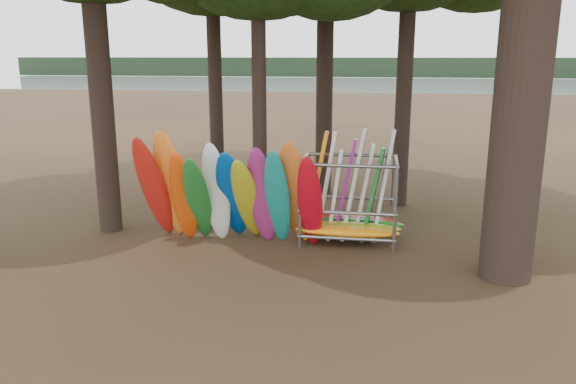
# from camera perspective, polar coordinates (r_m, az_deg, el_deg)

# --- Properties ---
(ground) EXTENTS (120.00, 120.00, 0.00)m
(ground) POSITION_cam_1_polar(r_m,az_deg,el_deg) (12.63, 0.88, -7.87)
(ground) COLOR #47331E
(ground) RESTS_ON ground
(lake) EXTENTS (160.00, 160.00, 0.00)m
(lake) POSITION_cam_1_polar(r_m,az_deg,el_deg) (71.79, 7.94, 9.96)
(lake) COLOR gray
(lake) RESTS_ON ground
(far_shore) EXTENTS (160.00, 4.00, 4.00)m
(far_shore) POSITION_cam_1_polar(r_m,az_deg,el_deg) (121.66, 8.59, 12.41)
(far_shore) COLOR black
(far_shore) RESTS_ON ground
(kayak_row) EXTENTS (4.68, 2.24, 3.10)m
(kayak_row) POSITION_cam_1_polar(r_m,az_deg,el_deg) (13.90, -6.25, -0.28)
(kayak_row) COLOR red
(kayak_row) RESTS_ON ground
(storage_rack) EXTENTS (2.88, 1.56, 2.90)m
(storage_rack) POSITION_cam_1_polar(r_m,az_deg,el_deg) (14.31, 6.19, -1.05)
(storage_rack) COLOR slate
(storage_rack) RESTS_ON ground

